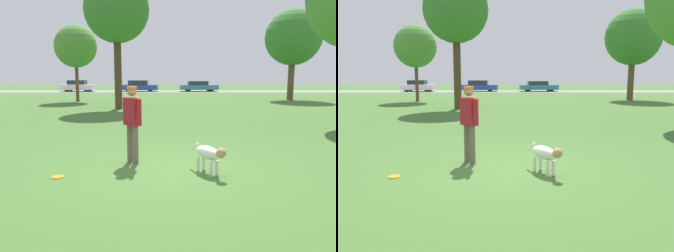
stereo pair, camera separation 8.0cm
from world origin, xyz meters
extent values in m
plane|color=#426B2D|center=(0.00, 0.00, 0.00)|extent=(120.00, 120.00, 0.00)
cube|color=gray|center=(0.00, 32.71, 0.01)|extent=(120.00, 6.00, 0.01)
cylinder|color=#665B4C|center=(-0.62, 0.17, 0.43)|extent=(0.18, 0.18, 0.86)
cylinder|color=#665B4C|center=(-0.76, 0.35, 0.43)|extent=(0.18, 0.18, 0.86)
cube|color=maroon|center=(-0.69, 0.26, 1.16)|extent=(0.43, 0.47, 0.61)
cylinder|color=maroon|center=(-0.55, 0.08, 1.16)|extent=(0.20, 0.22, 0.61)
cylinder|color=maroon|center=(-0.84, 0.45, 1.16)|extent=(0.20, 0.22, 0.61)
sphere|color=#A87A5B|center=(-0.69, 0.26, 1.61)|extent=(0.30, 0.30, 0.21)
cylinder|color=#D15B19|center=(-0.69, 0.26, 1.68)|extent=(0.32, 0.32, 0.06)
ellipsoid|color=silver|center=(0.88, -0.52, 0.42)|extent=(0.58, 0.72, 0.27)
ellipsoid|color=tan|center=(0.98, -0.69, 0.38)|extent=(0.23, 0.22, 0.15)
sphere|color=tan|center=(1.09, -0.88, 0.50)|extent=(0.27, 0.27, 0.19)
cylinder|color=silver|center=(1.05, -0.67, 0.15)|extent=(0.10, 0.10, 0.29)
cylinder|color=silver|center=(0.93, -0.74, 0.15)|extent=(0.10, 0.10, 0.29)
cylinder|color=silver|center=(0.83, -0.31, 0.15)|extent=(0.10, 0.10, 0.29)
cylinder|color=silver|center=(0.71, -0.38, 0.15)|extent=(0.10, 0.10, 0.29)
cylinder|color=silver|center=(0.65, -0.14, 0.46)|extent=(0.18, 0.25, 0.23)
cylinder|color=orange|center=(-2.05, -0.79, 0.01)|extent=(0.23, 0.23, 0.02)
torus|color=orange|center=(-2.05, -0.79, 0.01)|extent=(0.24, 0.24, 0.02)
cylinder|color=#4C3826|center=(-2.69, 12.18, 2.10)|extent=(0.42, 0.42, 4.19)
sphere|color=#38752D|center=(-2.69, 12.18, 5.57)|extent=(3.66, 3.66, 3.66)
cylinder|color=brown|center=(9.95, 19.10, 1.62)|extent=(0.48, 0.48, 3.23)
sphere|color=#38752D|center=(9.95, 19.10, 4.84)|extent=(4.28, 4.28, 4.28)
cylinder|color=brown|center=(-6.48, 17.51, 1.43)|extent=(0.24, 0.24, 2.87)
sphere|color=#4C8938|center=(-6.48, 17.51, 4.02)|extent=(3.06, 3.06, 3.06)
cube|color=white|center=(-10.35, 32.43, 0.53)|extent=(4.00, 1.84, 0.65)
cube|color=#232D38|center=(-10.47, 32.44, 1.10)|extent=(2.11, 1.53, 0.49)
cylinder|color=black|center=(-9.14, 33.10, 0.29)|extent=(0.59, 0.23, 0.58)
cylinder|color=black|center=(-9.20, 31.67, 0.29)|extent=(0.59, 0.23, 0.58)
cylinder|color=black|center=(-11.50, 33.20, 0.29)|extent=(0.59, 0.23, 0.58)
cylinder|color=black|center=(-11.56, 31.77, 0.29)|extent=(0.59, 0.23, 0.58)
cube|color=#284293|center=(-3.09, 32.89, 0.49)|extent=(4.49, 1.92, 0.59)
cube|color=#232D38|center=(-3.23, 32.90, 1.05)|extent=(2.36, 1.59, 0.53)
cylinder|color=black|center=(-1.74, 33.58, 0.28)|extent=(0.57, 0.22, 0.56)
cylinder|color=black|center=(-1.80, 32.09, 0.28)|extent=(0.57, 0.22, 0.56)
cylinder|color=black|center=(-4.38, 33.69, 0.28)|extent=(0.57, 0.22, 0.56)
cylinder|color=black|center=(-4.45, 32.20, 0.28)|extent=(0.57, 0.22, 0.56)
cube|color=teal|center=(4.05, 32.64, 0.51)|extent=(4.60, 2.05, 0.55)
cube|color=#232D38|center=(3.91, 32.63, 1.01)|extent=(2.42, 1.69, 0.45)
cylinder|color=black|center=(5.37, 33.50, 0.33)|extent=(0.68, 0.23, 0.67)
cylinder|color=black|center=(5.44, 31.90, 0.33)|extent=(0.68, 0.23, 0.67)
cylinder|color=black|center=(2.66, 33.38, 0.33)|extent=(0.68, 0.23, 0.67)
cylinder|color=black|center=(2.73, 31.78, 0.33)|extent=(0.68, 0.23, 0.67)
camera|label=1|loc=(0.04, -6.90, 1.96)|focal=35.00mm
camera|label=2|loc=(0.12, -6.90, 1.96)|focal=35.00mm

